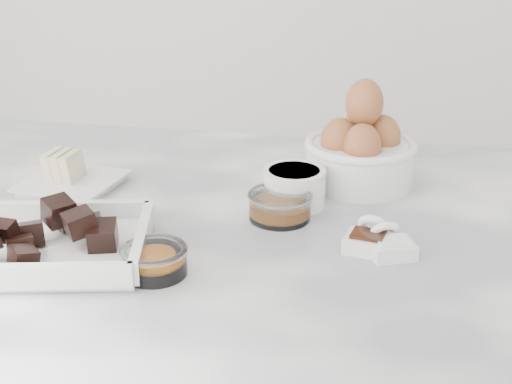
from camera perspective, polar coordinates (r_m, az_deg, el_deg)
marble_slab at (r=0.93m, az=-1.55°, el=-4.01°), size 1.20×0.80×0.04m
chocolate_dish at (r=0.88m, az=-16.54°, el=-3.50°), size 0.27×0.23×0.06m
butter_plate at (r=1.08m, az=-14.62°, el=1.17°), size 0.15×0.15×0.05m
sugar_ramekin at (r=0.98m, az=3.05°, el=0.48°), size 0.09×0.09×0.05m
egg_bowl at (r=1.06m, az=8.34°, el=3.30°), size 0.17×0.17×0.16m
honey_bowl at (r=0.94m, az=1.92°, el=-1.07°), size 0.09×0.09×0.04m
zest_bowl at (r=0.81m, az=-8.13°, el=-5.36°), size 0.08×0.08×0.03m
vanilla_spoon at (r=0.88m, az=9.05°, el=-3.66°), size 0.06×0.07×0.04m
salt_spoon at (r=0.87m, az=10.66°, el=-4.11°), size 0.06×0.07×0.04m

